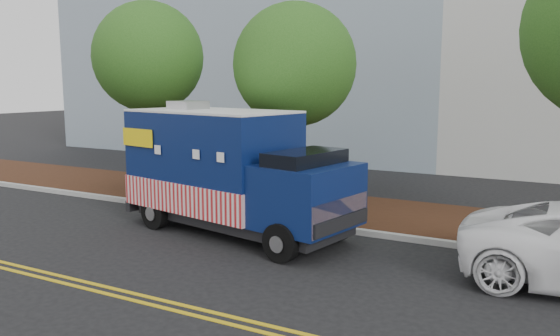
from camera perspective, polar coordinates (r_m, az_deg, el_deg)
The scene contains 9 objects.
ground at distance 14.23m, azimuth -2.80°, elevation -7.08°, with size 120.00×120.00×0.00m, color black.
curb at distance 15.39m, azimuth -0.10°, elevation -5.56°, with size 120.00×0.18×0.15m, color #9E9E99.
mulch_strip at distance 17.21m, azimuth 3.24°, elevation -4.03°, with size 120.00×4.00×0.15m, color black.
centerline_near at distance 10.87m, azimuth -15.29°, elevation -12.47°, with size 120.00×0.10×0.01m, color gold.
centerline_far at distance 10.70m, azimuth -16.23°, elevation -12.85°, with size 120.00×0.10×0.01m, color gold.
tree_a at distance 20.40m, azimuth -13.58°, elevation 11.17°, with size 3.92×3.92×6.80m.
tree_b at distance 17.16m, azimuth 1.54°, elevation 10.68°, with size 3.82×3.82×6.38m.
sign_post at distance 17.40m, azimuth -9.14°, elevation -0.21°, with size 0.06×0.06×2.40m, color #473828.
food_truck at distance 14.36m, azimuth -5.42°, elevation -0.62°, with size 6.83×3.59×3.43m.
Camera 1 is at (7.09, -11.72, 3.89)m, focal length 35.00 mm.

